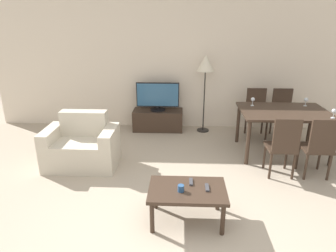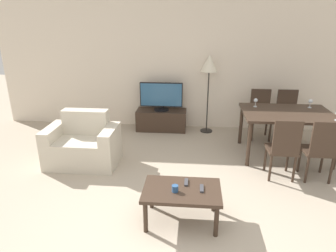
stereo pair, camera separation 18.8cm
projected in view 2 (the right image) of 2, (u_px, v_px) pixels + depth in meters
The scene contains 17 objects.
ground_plane at pixel (163, 248), 3.03m from camera, with size 18.00×18.00×0.00m, color tan.
wall_back at pixel (182, 62), 5.98m from camera, with size 7.55×0.06×2.70m.
armchair at pixel (83, 145), 4.69m from camera, with size 1.08×0.68×0.82m.
tv_stand at pixel (161, 120), 6.14m from camera, with size 1.00×0.43×0.42m.
tv at pixel (161, 97), 5.97m from camera, with size 0.85×0.30×0.57m.
coffee_table at pixel (182, 193), 3.31m from camera, with size 0.86×0.56×0.41m.
dining_table at pixel (287, 117), 4.83m from camera, with size 1.41×1.01×0.76m.
dining_chair_near at pixel (284, 147), 4.15m from camera, with size 0.40×0.40×0.92m.
dining_chair_far at pixel (287, 112), 5.64m from camera, with size 0.40×0.40×0.92m.
dining_chair_near_right at pixel (321, 148), 4.11m from camera, with size 0.40×0.40×0.92m.
dining_chair_far_left at pixel (260, 112), 5.68m from camera, with size 0.40×0.40×0.92m.
floor_lamp at pixel (209, 67), 5.66m from camera, with size 0.33×0.33×1.53m.
remote_primary at pixel (186, 182), 3.41m from camera, with size 0.04×0.15×0.02m.
remote_secondary at pixel (202, 188), 3.29m from camera, with size 0.04×0.15×0.02m.
cup_white_near at pixel (175, 189), 3.23m from camera, with size 0.07×0.07×0.08m.
wine_glass_left at pixel (311, 102), 5.01m from camera, with size 0.07×0.07×0.15m.
wine_glass_center at pixel (256, 101), 5.06m from camera, with size 0.07×0.07×0.15m.
Camera 2 is at (0.28, -2.40, 2.20)m, focal length 32.00 mm.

